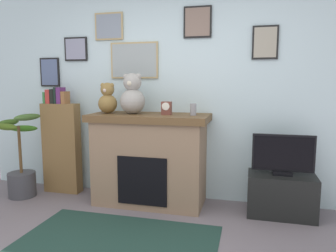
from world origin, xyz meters
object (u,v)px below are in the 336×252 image
object	(u,v)px
bookshelf	(61,145)
teddy_bear_tan	(132,96)
television	(283,155)
candle_jar	(193,109)
tv_stand	(281,195)
mantel_clock	(166,108)
potted_plant	(21,169)
teddy_bear_cream	(108,100)
fireplace	(150,158)

from	to	relation	value
bookshelf	teddy_bear_tan	world-z (taller)	teddy_bear_tan
television	candle_jar	xyz separation A→B (m)	(-0.96, -0.01, 0.47)
bookshelf	candle_jar	xyz separation A→B (m)	(1.74, -0.11, 0.50)
tv_stand	mantel_clock	world-z (taller)	mantel_clock
potted_plant	tv_stand	world-z (taller)	potted_plant
potted_plant	candle_jar	bearing A→B (deg)	4.95
potted_plant	television	size ratio (longest dim) A/B	1.66
candle_jar	teddy_bear_cream	distance (m)	1.03
bookshelf	potted_plant	distance (m)	0.57
fireplace	television	distance (m)	1.48
mantel_clock	teddy_bear_cream	bearing A→B (deg)	179.92
bookshelf	teddy_bear_tan	bearing A→B (deg)	-6.16
tv_stand	television	bearing A→B (deg)	-90.00
potted_plant	teddy_bear_cream	bearing A→B (deg)	9.42
candle_jar	teddy_bear_cream	bearing A→B (deg)	-179.97
television	mantel_clock	world-z (taller)	mantel_clock
potted_plant	tv_stand	bearing A→B (deg)	3.61
candle_jar	teddy_bear_tan	distance (m)	0.73
tv_stand	bookshelf	bearing A→B (deg)	177.88
teddy_bear_cream	teddy_bear_tan	world-z (taller)	teddy_bear_tan
tv_stand	television	distance (m)	0.44
potted_plant	tv_stand	distance (m)	3.11
teddy_bear_tan	potted_plant	bearing A→B (deg)	-172.63
potted_plant	candle_jar	size ratio (longest dim) A/B	7.96
candle_jar	mantel_clock	bearing A→B (deg)	-179.73
bookshelf	mantel_clock	xyz separation A→B (m)	(1.43, -0.11, 0.51)
tv_stand	mantel_clock	bearing A→B (deg)	-179.46
potted_plant	mantel_clock	world-z (taller)	mantel_clock
tv_stand	teddy_bear_tan	distance (m)	1.98
fireplace	bookshelf	world-z (taller)	bookshelf
potted_plant	television	world-z (taller)	potted_plant
fireplace	candle_jar	world-z (taller)	candle_jar
tv_stand	candle_jar	bearing A→B (deg)	-179.37
candle_jar	mantel_clock	size ratio (longest dim) A/B	0.89
candle_jar	television	bearing A→B (deg)	0.54
tv_stand	candle_jar	world-z (taller)	candle_jar
potted_plant	teddy_bear_tan	bearing A→B (deg)	7.37
tv_stand	potted_plant	bearing A→B (deg)	-176.39
television	teddy_bear_cream	world-z (taller)	teddy_bear_cream
fireplace	potted_plant	distance (m)	1.65
fireplace	bookshelf	bearing A→B (deg)	175.68
tv_stand	television	world-z (taller)	television
teddy_bear_tan	fireplace	bearing A→B (deg)	5.26
fireplace	teddy_bear_cream	distance (m)	0.86
bookshelf	tv_stand	distance (m)	2.74
bookshelf	mantel_clock	distance (m)	1.53
candle_jar	teddy_bear_cream	size ratio (longest dim) A/B	0.37
bookshelf	candle_jar	distance (m)	1.82
bookshelf	television	xyz separation A→B (m)	(2.71, -0.10, 0.04)
fireplace	bookshelf	xyz separation A→B (m)	(-1.23, 0.09, 0.09)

